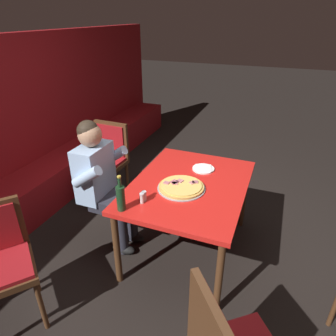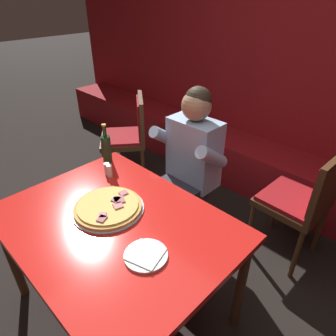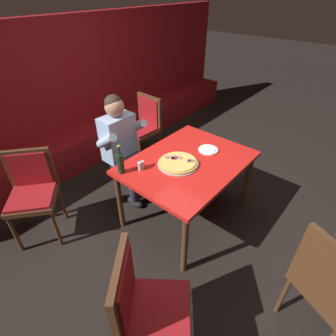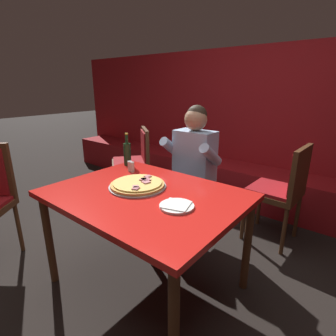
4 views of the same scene
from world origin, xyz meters
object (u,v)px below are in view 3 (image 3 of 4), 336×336
at_px(plate_white_paper, 208,150).
at_px(dining_chair_far_right, 144,124).
at_px(shaker_parmesan, 142,165).
at_px(diner_seated_blue_shirt, 124,146).
at_px(main_dining_table, 188,167).
at_px(dining_chair_by_booth, 144,305).
at_px(dining_chair_near_left, 331,285).
at_px(beer_bottle, 120,163).
at_px(shaker_red_pepper_flakes, 140,167).
at_px(dining_chair_side_aisle, 32,189).
at_px(pizza, 178,163).

bearing_deg(plate_white_paper, dining_chair_far_right, 77.88).
height_order(shaker_parmesan, dining_chair_far_right, dining_chair_far_right).
bearing_deg(diner_seated_blue_shirt, main_dining_table, -77.77).
bearing_deg(dining_chair_by_booth, plate_white_paper, 20.30).
bearing_deg(dining_chair_near_left, beer_bottle, 96.10).
bearing_deg(shaker_red_pepper_flakes, dining_chair_side_aisle, 133.57).
xyz_separation_m(beer_bottle, diner_seated_blue_shirt, (0.39, 0.42, -0.16)).
bearing_deg(diner_seated_blue_shirt, dining_chair_near_left, -95.03).
bearing_deg(shaker_red_pepper_flakes, dining_chair_by_booth, -133.63).
xyz_separation_m(pizza, shaker_red_pepper_flakes, (-0.31, 0.22, 0.02)).
distance_m(dining_chair_side_aisle, dining_chair_far_right, 1.74).
bearing_deg(main_dining_table, dining_chair_far_right, 64.70).
height_order(dining_chair_by_booth, dining_chair_far_right, dining_chair_by_booth).
relative_size(diner_seated_blue_shirt, dining_chair_near_left, 1.24).
bearing_deg(main_dining_table, pizza, 160.20).
bearing_deg(shaker_parmesan, beer_bottle, 148.05).
bearing_deg(main_dining_table, dining_chair_by_booth, -153.77).
bearing_deg(dining_chair_near_left, shaker_parmesan, 90.75).
bearing_deg(dining_chair_near_left, main_dining_table, 75.95).
bearing_deg(dining_chair_far_right, shaker_red_pepper_flakes, -136.15).
distance_m(dining_chair_near_left, dining_chair_far_right, 2.84).
distance_m(main_dining_table, pizza, 0.15).
relative_size(main_dining_table, shaker_red_pepper_flakes, 14.96).
relative_size(plate_white_paper, dining_chair_near_left, 0.20).
xyz_separation_m(main_dining_table, dining_chair_near_left, (-0.37, -1.46, -0.07)).
height_order(dining_chair_near_left, dining_chair_far_right, dining_chair_near_left).
bearing_deg(dining_chair_near_left, pizza, 80.22).
distance_m(shaker_red_pepper_flakes, dining_chair_far_right, 1.40).
relative_size(dining_chair_side_aisle, dining_chair_far_right, 0.99).
height_order(main_dining_table, dining_chair_side_aisle, dining_chair_side_aisle).
relative_size(plate_white_paper, dining_chair_far_right, 0.22).
distance_m(dining_chair_by_booth, dining_chair_far_right, 2.59).
bearing_deg(dining_chair_by_booth, diner_seated_blue_shirt, 52.13).
xyz_separation_m(plate_white_paper, beer_bottle, (-0.86, 0.40, 0.10)).
height_order(pizza, plate_white_paper, pizza).
distance_m(pizza, dining_chair_by_booth, 1.34).
bearing_deg(dining_chair_by_booth, shaker_red_pepper_flakes, 46.37).
height_order(pizza, shaker_red_pepper_flakes, shaker_red_pepper_flakes).
xyz_separation_m(beer_bottle, shaker_red_pepper_flakes, (0.14, -0.10, -0.07)).
bearing_deg(dining_chair_near_left, plate_white_paper, 64.77).
height_order(main_dining_table, dining_chair_far_right, dining_chair_far_right).
distance_m(main_dining_table, shaker_parmesan, 0.48).
xyz_separation_m(plate_white_paper, dining_chair_side_aisle, (-1.46, 1.07, -0.20)).
bearing_deg(shaker_parmesan, dining_chair_near_left, -89.25).
bearing_deg(main_dining_table, shaker_parmesan, 146.82).
xyz_separation_m(beer_bottle, dining_chair_side_aisle, (-0.60, 0.67, -0.30)).
bearing_deg(beer_bottle, main_dining_table, -32.80).
height_order(beer_bottle, dining_chair_near_left, beer_bottle).
bearing_deg(plate_white_paper, main_dining_table, 172.16).
xyz_separation_m(pizza, dining_chair_by_booth, (-1.15, -0.66, -0.18)).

